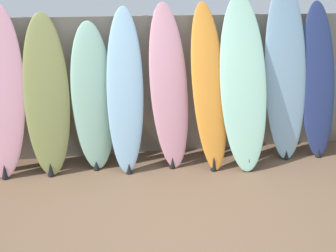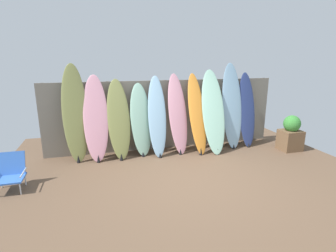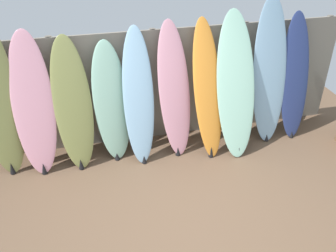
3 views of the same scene
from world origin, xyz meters
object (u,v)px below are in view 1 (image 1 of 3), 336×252
object	(u,v)px
surfboard_orange_6	(209,87)
surfboard_navy_9	(318,81)
surfboard_skyblue_4	(125,90)
surfboard_skyblue_8	(285,72)
surfboard_olive_2	(47,95)
surfboard_seafoam_7	(243,83)
surfboard_pink_1	(0,92)
surfboard_seafoam_3	(93,96)
surfboard_pink_5	(169,86)

from	to	relation	value
surfboard_orange_6	surfboard_navy_9	bearing A→B (deg)	3.56
surfboard_skyblue_4	surfboard_skyblue_8	distance (m)	2.05
surfboard_skyblue_4	surfboard_skyblue_8	bearing A→B (deg)	1.50
surfboard_orange_6	surfboard_skyblue_8	size ratio (longest dim) A/B	0.89
surfboard_olive_2	surfboard_seafoam_7	bearing A→B (deg)	-3.24
surfboard_skyblue_4	surfboard_navy_9	bearing A→B (deg)	1.12
surfboard_seafoam_7	surfboard_skyblue_8	xyz separation A→B (m)	(0.60, 0.14, 0.08)
surfboard_seafoam_7	surfboard_pink_1	bearing A→B (deg)	177.16
surfboard_pink_1	surfboard_seafoam_3	xyz separation A→B (m)	(1.06, 0.04, -0.10)
surfboard_olive_2	surfboard_seafoam_7	world-z (taller)	surfboard_seafoam_7
surfboard_pink_5	surfboard_orange_6	world-z (taller)	surfboard_orange_6
surfboard_pink_5	surfboard_orange_6	xyz separation A→B (m)	(0.48, -0.09, -0.00)
surfboard_olive_2	surfboard_pink_5	size ratio (longest dim) A/B	0.95
surfboard_olive_2	surfboard_seafoam_7	xyz separation A→B (m)	(2.37, -0.13, 0.09)
surfboard_skyblue_4	surfboard_orange_6	size ratio (longest dim) A/B	0.98
surfboard_seafoam_7	surfboard_navy_9	distance (m)	1.06
surfboard_seafoam_7	surfboard_navy_9	size ratio (longest dim) A/B	1.04
surfboard_skyblue_4	surfboard_pink_5	world-z (taller)	surfboard_pink_5
surfboard_navy_9	surfboard_skyblue_8	bearing A→B (deg)	179.35
surfboard_pink_1	surfboard_pink_5	world-z (taller)	surfboard_pink_1
surfboard_seafoam_3	surfboard_skyblue_4	world-z (taller)	surfboard_skyblue_4
surfboard_skyblue_8	surfboard_seafoam_3	bearing A→B (deg)	179.12
surfboard_skyblue_4	surfboard_seafoam_7	bearing A→B (deg)	-3.58
surfboard_seafoam_3	surfboard_orange_6	size ratio (longest dim) A/B	0.89
surfboard_pink_5	surfboard_navy_9	xyz separation A→B (m)	(1.95, 0.00, 0.00)
surfboard_orange_6	surfboard_seafoam_7	size ratio (longest dim) A/B	0.96
surfboard_olive_2	surfboard_orange_6	size ratio (longest dim) A/B	0.95
surfboard_pink_5	surfboard_orange_6	bearing A→B (deg)	-10.41
surfboard_olive_2	surfboard_orange_6	bearing A→B (deg)	-2.55
surfboard_olive_2	surfboard_navy_9	world-z (taller)	surfboard_navy_9
surfboard_skyblue_4	surfboard_skyblue_8	xyz separation A→B (m)	(2.05, 0.05, 0.14)
surfboard_olive_2	surfboard_seafoam_3	bearing A→B (deg)	5.04
surfboard_seafoam_3	surfboard_seafoam_7	distance (m)	1.84
surfboard_pink_1	surfboard_orange_6	distance (m)	2.47
surfboard_navy_9	surfboard_orange_6	bearing A→B (deg)	-176.44
surfboard_orange_6	surfboard_navy_9	distance (m)	1.47
surfboard_seafoam_3	surfboard_skyblue_8	xyz separation A→B (m)	(2.43, -0.04, 0.23)
surfboard_pink_1	surfboard_navy_9	world-z (taller)	surfboard_pink_1
surfboard_skyblue_8	surfboard_navy_9	distance (m)	0.47
surfboard_skyblue_4	surfboard_navy_9	xyz separation A→B (m)	(2.50, 0.05, 0.02)
surfboard_olive_2	surfboard_seafoam_3	xyz separation A→B (m)	(0.54, 0.05, -0.05)
surfboard_skyblue_4	surfboard_navy_9	world-z (taller)	surfboard_navy_9
surfboard_olive_2	surfboard_seafoam_3	distance (m)	0.54
surfboard_orange_6	surfboard_skyblue_8	xyz separation A→B (m)	(1.02, 0.10, 0.13)
surfboard_pink_1	surfboard_seafoam_7	distance (m)	2.89
surfboard_seafoam_3	surfboard_orange_6	distance (m)	1.42
surfboard_pink_5	surfboard_orange_6	size ratio (longest dim) A/B	1.00
surfboard_olive_2	surfboard_orange_6	distance (m)	1.95
surfboard_olive_2	surfboard_seafoam_7	distance (m)	2.37
surfboard_seafoam_3	surfboard_orange_6	bearing A→B (deg)	-5.43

